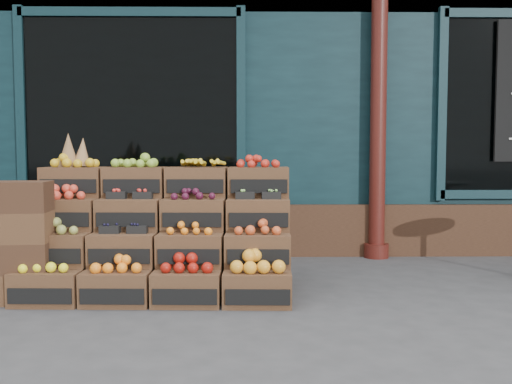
{
  "coord_description": "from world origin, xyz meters",
  "views": [
    {
      "loc": [
        -0.27,
        -4.4,
        1.21
      ],
      "look_at": [
        -0.2,
        0.7,
        0.85
      ],
      "focal_mm": 40.0,
      "sensor_mm": 36.0,
      "label": 1
    }
  ],
  "objects": [
    {
      "name": "shopkeeper",
      "position": [
        -1.28,
        2.76,
        1.11
      ],
      "size": [
        0.83,
        0.56,
        2.22
      ],
      "primitive_type": "imported",
      "rotation": [
        0.0,
        0.0,
        3.1
      ],
      "color": "#1F6D27",
      "rests_on": "ground"
    },
    {
      "name": "ground",
      "position": [
        0.0,
        0.0,
        0.0
      ],
      "size": [
        60.0,
        60.0,
        0.0
      ],
      "primitive_type": "plane",
      "color": "#3A3A3C",
      "rests_on": "ground"
    },
    {
      "name": "shop_facade",
      "position": [
        0.0,
        5.11,
        2.4
      ],
      "size": [
        12.0,
        6.24,
        4.8
      ],
      "color": "black",
      "rests_on": "ground"
    },
    {
      "name": "spare_crates",
      "position": [
        -2.11,
        0.17,
        0.49
      ],
      "size": [
        0.51,
        0.38,
        0.97
      ],
      "rotation": [
        0.0,
        0.0,
        0.09
      ],
      "color": "#4C301D",
      "rests_on": "ground"
    },
    {
      "name": "crate_display",
      "position": [
        -1.03,
        0.52,
        0.43
      ],
      "size": [
        2.24,
        1.14,
        1.38
      ],
      "rotation": [
        0.0,
        0.0,
        -0.03
      ],
      "color": "#4C301D",
      "rests_on": "ground"
    }
  ]
}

